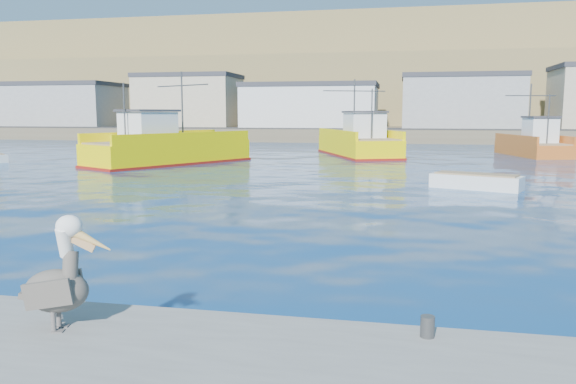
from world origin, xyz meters
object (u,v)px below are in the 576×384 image
Objects in this scene: skiff_mid at (476,183)px; pelican at (59,281)px; trawler_yellow_a at (167,149)px; boat_orange at (534,144)px; trawler_yellow_b at (359,143)px.

pelican reaches higher than skiff_mid.
trawler_yellow_a is 22.15m from skiff_mid.
boat_orange is at bearing 71.97° from skiff_mid.
skiff_mid is at bearing -108.03° from boat_orange.
pelican is at bearing -109.72° from boat_orange.
skiff_mid is 2.62× the size of pelican.
trawler_yellow_b reaches higher than skiff_mid.
boat_orange is (27.36, 13.15, -0.06)m from trawler_yellow_a.
trawler_yellow_b is 2.85× the size of skiff_mid.
trawler_yellow_a is at bearing -154.33° from boat_orange.
trawler_yellow_a is 2.92× the size of skiff_mid.
trawler_yellow_b is (12.82, 10.61, -0.03)m from trawler_yellow_a.
skiff_mid is at bearing -70.49° from trawler_yellow_b.
trawler_yellow_a is at bearing -140.40° from trawler_yellow_b.
trawler_yellow_a reaches higher than boat_orange.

